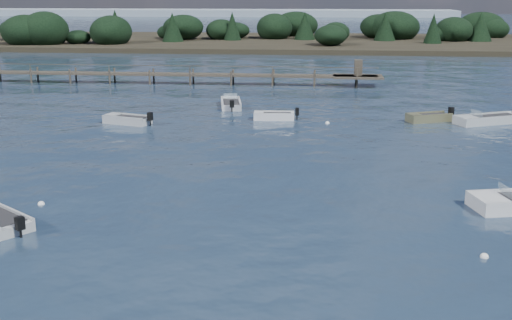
# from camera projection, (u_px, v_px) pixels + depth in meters

# --- Properties ---
(ground) EXTENTS (400.00, 400.00, 0.00)m
(ground) POSITION_uv_depth(u_px,v_px,m) (318.00, 72.00, 77.44)
(ground) COLOR #19273A
(ground) RESTS_ON ground
(tender_far_white) EXTENTS (3.45, 1.37, 1.17)m
(tender_far_white) POSITION_uv_depth(u_px,v_px,m) (274.00, 117.00, 48.66)
(tender_far_white) COLOR silver
(tender_far_white) RESTS_ON ground
(dinghy_extra_b) EXTENTS (2.26, 4.59, 1.27)m
(dinghy_extra_b) POSITION_uv_depth(u_px,v_px,m) (231.00, 105.00, 53.96)
(dinghy_extra_b) COLOR silver
(dinghy_extra_b) RESTS_ON ground
(tender_far_grey) EXTENTS (3.93, 2.36, 1.25)m
(tender_far_grey) POSITION_uv_depth(u_px,v_px,m) (128.00, 121.00, 47.22)
(tender_far_grey) COLOR #A4A9AB
(tender_far_grey) RESTS_ON ground
(tender_far_grey_b) EXTENTS (3.71, 2.42, 1.26)m
(tender_far_grey_b) POSITION_uv_depth(u_px,v_px,m) (429.00, 119.00, 48.00)
(tender_far_grey_b) COLOR #696746
(tender_far_grey_b) RESTS_ON ground
(dinghy_extra_a) EXTENTS (5.54, 3.70, 1.32)m
(dinghy_extra_a) POSITION_uv_depth(u_px,v_px,m) (489.00, 121.00, 47.34)
(dinghy_extra_a) COLOR #A4A9AB
(dinghy_extra_a) RESTS_ON ground
(buoy_b) EXTENTS (0.32, 0.32, 0.32)m
(buoy_b) POSITION_uv_depth(u_px,v_px,m) (484.00, 257.00, 23.61)
(buoy_b) COLOR white
(buoy_b) RESTS_ON ground
(buoy_c) EXTENTS (0.32, 0.32, 0.32)m
(buoy_c) POSITION_uv_depth(u_px,v_px,m) (41.00, 204.00, 29.42)
(buoy_c) COLOR white
(buoy_c) RESTS_ON ground
(buoy_e) EXTENTS (0.32, 0.32, 0.32)m
(buoy_e) POSITION_uv_depth(u_px,v_px,m) (327.00, 123.00, 47.34)
(buoy_e) COLOR white
(buoy_e) RESTS_ON ground
(jetty) EXTENTS (64.50, 3.20, 3.40)m
(jetty) POSITION_uv_depth(u_px,v_px,m) (112.00, 74.00, 67.63)
(jetty) COLOR #453D32
(jetty) RESTS_ON ground
(far_headland) EXTENTS (190.00, 40.00, 5.80)m
(far_headland) POSITION_uv_depth(u_px,v_px,m) (461.00, 34.00, 113.13)
(far_headland) COLOR black
(far_headland) RESTS_ON ground
(distant_haze) EXTENTS (280.00, 20.00, 2.40)m
(distant_haze) POSITION_uv_depth(u_px,v_px,m) (87.00, 15.00, 249.28)
(distant_haze) COLOR gray
(distant_haze) RESTS_ON ground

